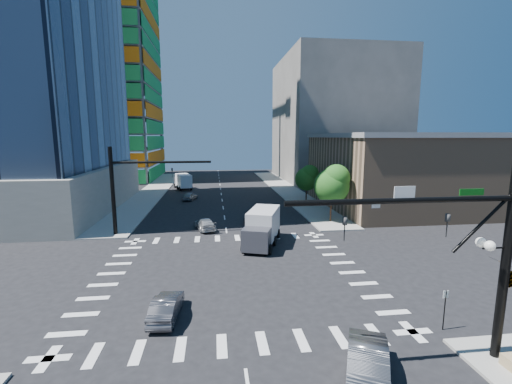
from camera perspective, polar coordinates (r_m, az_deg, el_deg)
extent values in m
plane|color=black|center=(26.47, -3.98, -13.33)|extent=(160.00, 160.00, 0.00)
cube|color=silver|center=(26.47, -3.98, -13.32)|extent=(20.00, 20.00, 0.01)
cube|color=gray|center=(66.63, 4.92, 0.52)|extent=(5.00, 60.00, 0.15)
cube|color=gray|center=(66.17, -16.78, 0.09)|extent=(5.00, 60.00, 0.15)
cube|color=#1A9142|center=(88.66, -16.68, 18.19)|extent=(0.12, 24.00, 49.00)
cube|color=#C8680B|center=(79.66, -27.74, 18.61)|extent=(24.00, 0.12, 49.00)
cube|color=#977658|center=(53.56, 22.33, 3.04)|extent=(20.00, 22.00, 10.00)
cube|color=slate|center=(53.31, 22.69, 8.70)|extent=(20.50, 22.50, 0.60)
cube|color=#65605B|center=(84.37, 12.77, 11.64)|extent=(24.00, 30.00, 28.00)
cylinder|color=black|center=(18.94, 36.20, -9.48)|extent=(0.40, 0.40, 9.00)
cylinder|color=black|center=(15.27, 23.44, -1.34)|extent=(10.00, 0.24, 0.24)
cylinder|color=black|center=(17.57, 33.42, -4.48)|extent=(2.50, 0.14, 2.50)
imported|color=black|center=(16.58, 29.19, -4.86)|extent=(0.16, 0.20, 1.00)
imported|color=black|center=(14.41, 14.51, -5.94)|extent=(0.16, 0.20, 1.00)
imported|color=black|center=(19.31, 36.56, -11.22)|extent=(0.53, 2.48, 1.00)
cube|color=white|center=(15.21, 23.52, -0.05)|extent=(0.90, 0.04, 0.50)
cube|color=#0B5111|center=(16.94, 32.29, -0.01)|extent=(1.10, 0.04, 0.28)
cylinder|color=black|center=(18.35, 35.03, -7.65)|extent=(1.20, 0.08, 0.08)
sphere|color=white|center=(18.15, 33.38, -7.01)|extent=(0.44, 0.44, 0.44)
sphere|color=white|center=(17.79, 34.42, -7.41)|extent=(0.44, 0.44, 0.44)
cylinder|color=black|center=(37.76, -22.76, 0.14)|extent=(0.40, 0.40, 9.00)
cylinder|color=black|center=(36.40, -15.43, 4.82)|extent=(10.00, 0.24, 0.24)
imported|color=black|center=(36.36, -13.80, 3.14)|extent=(0.16, 0.20, 1.00)
cylinder|color=#382316|center=(41.74, 12.33, -3.23)|extent=(0.20, 0.20, 2.27)
sphere|color=#235316|center=(41.20, 12.48, 0.97)|extent=(4.16, 4.16, 4.16)
sphere|color=#296F25|center=(40.93, 13.19, 2.27)|extent=(3.25, 3.25, 3.25)
cylinder|color=#382316|center=(53.10, 8.37, -0.65)|extent=(0.20, 0.20, 1.92)
sphere|color=#235316|center=(52.72, 8.43, 2.15)|extent=(3.52, 3.52, 3.52)
sphere|color=#296F25|center=(52.45, 8.96, 3.00)|extent=(2.75, 2.75, 2.75)
cylinder|color=black|center=(21.49, 28.89, -16.89)|extent=(0.06, 0.06, 2.20)
cube|color=silver|center=(21.12, 29.09, -14.68)|extent=(0.30, 0.03, 0.40)
imported|color=#55565B|center=(16.44, 18.08, -26.04)|extent=(3.40, 4.95, 1.55)
imported|color=black|center=(41.24, -0.09, -4.05)|extent=(3.47, 5.23, 1.33)
imported|color=#B9B9B9|center=(38.24, -8.51, -5.28)|extent=(2.72, 4.60, 1.25)
imported|color=gray|center=(56.09, -10.94, -0.68)|extent=(2.58, 4.05, 1.29)
imported|color=#4A494E|center=(20.99, -14.71, -18.01)|extent=(1.70, 4.03, 1.29)
cube|color=silver|center=(32.11, 0.93, -5.58)|extent=(3.97, 5.61, 2.65)
cube|color=#3C3D44|center=(32.29, 0.93, -6.71)|extent=(2.81, 2.50, 1.94)
cube|color=white|center=(68.21, -12.15, 1.98)|extent=(3.55, 5.10, 2.41)
cube|color=#3C3D44|center=(68.29, -12.13, 1.48)|extent=(2.55, 2.25, 1.76)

